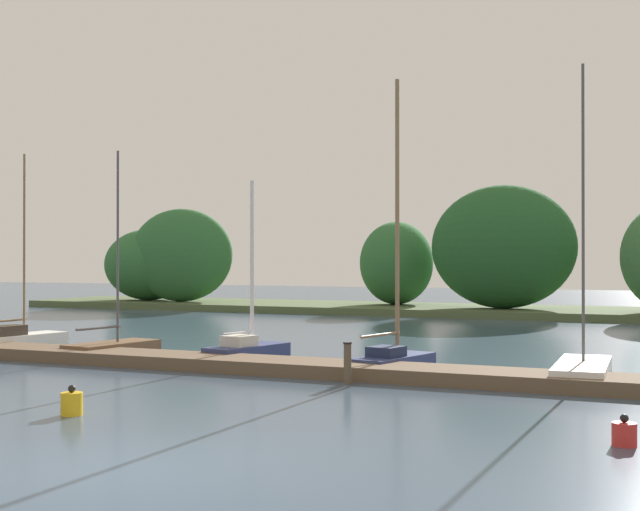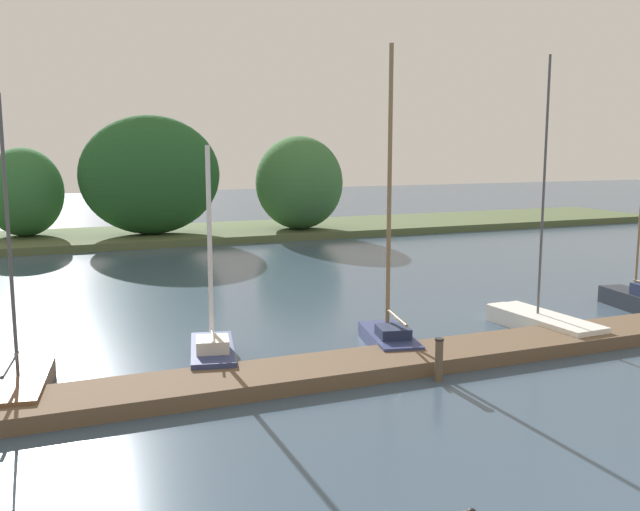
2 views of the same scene
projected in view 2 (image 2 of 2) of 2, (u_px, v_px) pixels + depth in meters
dock_pier at (428, 357)px, 17.46m from camera, size 30.17×1.80×0.35m
far_shore at (62, 197)px, 37.95m from camera, size 64.63×8.44×7.02m
sailboat_1 at (18, 383)px, 15.20m from camera, size 1.68×3.39×6.40m
sailboat_2 at (212, 350)px, 17.38m from camera, size 1.62×3.13×5.35m
sailboat_3 at (389, 330)px, 18.79m from camera, size 1.65×3.16×7.89m
sailboat_4 at (540, 320)px, 20.57m from camera, size 1.39×4.07×7.83m
sailboat_5 at (637, 299)px, 23.11m from camera, size 1.39×3.38×5.53m
mooring_piling_1 at (439, 360)px, 16.11m from camera, size 0.21×0.21×1.01m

